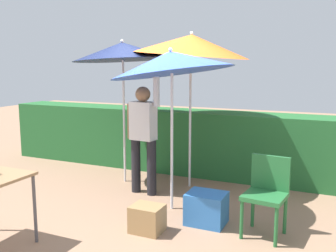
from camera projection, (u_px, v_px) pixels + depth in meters
name	position (u px, v px, depth m)	size (l,w,h in m)	color
ground_plane	(159.00, 212.00, 5.00)	(24.00, 24.00, 0.00)	#937056
hedge_row	(207.00, 143.00, 6.68)	(8.00, 0.70, 1.11)	#23602D
umbrella_rainbow	(122.00, 51.00, 5.98)	(1.60, 1.59, 2.31)	silver
umbrella_orange	(171.00, 62.00, 4.80)	(1.60, 1.58, 2.20)	silver
umbrella_yellow	(191.00, 45.00, 5.72)	(1.79, 1.77, 2.44)	silver
person_vendor	(143.00, 132.00, 5.59)	(0.56, 0.25, 1.88)	black
chair_plastic	(267.00, 191.00, 4.28)	(0.49, 0.49, 0.89)	#236633
cooler_box	(206.00, 208.00, 4.61)	(0.46, 0.38, 0.38)	#2D6BB7
crate_cardboard	(147.00, 219.00, 4.39)	(0.36, 0.30, 0.31)	#9E7A4C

